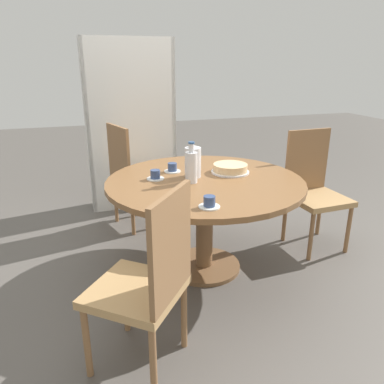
{
  "coord_description": "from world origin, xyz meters",
  "views": [
    {
      "loc": [
        -0.84,
        -2.35,
        1.49
      ],
      "look_at": [
        0.0,
        0.3,
        0.51
      ],
      "focal_mm": 35.0,
      "sensor_mm": 36.0,
      "label": 1
    }
  ],
  "objects_px": {
    "cup_b": "(155,176)",
    "bookshelf": "(130,129)",
    "chair_a": "(133,175)",
    "cup_a": "(209,203)",
    "chair_b": "(148,281)",
    "chair_c": "(314,188)",
    "water_bottle": "(191,166)",
    "cake_main": "(230,169)",
    "coffee_pot": "(193,161)",
    "cup_c": "(172,168)"
  },
  "relations": [
    {
      "from": "bookshelf",
      "to": "cup_b",
      "type": "xyz_separation_m",
      "value": [
        -0.04,
        -1.37,
        -0.1
      ]
    },
    {
      "from": "chair_b",
      "to": "cup_c",
      "type": "height_order",
      "value": "chair_b"
    },
    {
      "from": "coffee_pot",
      "to": "cup_b",
      "type": "bearing_deg",
      "value": 175.57
    },
    {
      "from": "chair_a",
      "to": "water_bottle",
      "type": "xyz_separation_m",
      "value": [
        0.26,
        -0.96,
        0.32
      ]
    },
    {
      "from": "chair_b",
      "to": "cup_b",
      "type": "height_order",
      "value": "chair_b"
    },
    {
      "from": "cup_a",
      "to": "cup_c",
      "type": "bearing_deg",
      "value": 91.37
    },
    {
      "from": "chair_b",
      "to": "cake_main",
      "type": "height_order",
      "value": "chair_b"
    },
    {
      "from": "chair_a",
      "to": "bookshelf",
      "type": "relative_size",
      "value": 0.56
    },
    {
      "from": "coffee_pot",
      "to": "water_bottle",
      "type": "distance_m",
      "value": 0.13
    },
    {
      "from": "coffee_pot",
      "to": "cup_a",
      "type": "height_order",
      "value": "coffee_pot"
    },
    {
      "from": "cup_a",
      "to": "cup_c",
      "type": "relative_size",
      "value": 1.0
    },
    {
      "from": "cup_b",
      "to": "cup_c",
      "type": "bearing_deg",
      "value": 41.76
    },
    {
      "from": "chair_a",
      "to": "cup_c",
      "type": "relative_size",
      "value": 7.78
    },
    {
      "from": "chair_b",
      "to": "cup_c",
      "type": "bearing_deg",
      "value": -161.63
    },
    {
      "from": "cup_b",
      "to": "water_bottle",
      "type": "bearing_deg",
      "value": -32.8
    },
    {
      "from": "bookshelf",
      "to": "cup_b",
      "type": "bearing_deg",
      "value": 88.18
    },
    {
      "from": "chair_b",
      "to": "bookshelf",
      "type": "bearing_deg",
      "value": -148.02
    },
    {
      "from": "chair_a",
      "to": "chair_c",
      "type": "distance_m",
      "value": 1.58
    },
    {
      "from": "bookshelf",
      "to": "cup_c",
      "type": "relative_size",
      "value": 13.78
    },
    {
      "from": "chair_a",
      "to": "cup_b",
      "type": "xyz_separation_m",
      "value": [
        0.04,
        -0.82,
        0.23
      ]
    },
    {
      "from": "chair_b",
      "to": "cup_b",
      "type": "distance_m",
      "value": 0.99
    },
    {
      "from": "cup_b",
      "to": "chair_c",
      "type": "bearing_deg",
      "value": 0.34
    },
    {
      "from": "chair_b",
      "to": "cup_c",
      "type": "xyz_separation_m",
      "value": [
        0.41,
        1.07,
        0.23
      ]
    },
    {
      "from": "cup_b",
      "to": "coffee_pot",
      "type": "bearing_deg",
      "value": -4.43
    },
    {
      "from": "bookshelf",
      "to": "cake_main",
      "type": "bearing_deg",
      "value": 110.64
    },
    {
      "from": "chair_b",
      "to": "cup_c",
      "type": "relative_size",
      "value": 7.78
    },
    {
      "from": "bookshelf",
      "to": "water_bottle",
      "type": "height_order",
      "value": "bookshelf"
    },
    {
      "from": "chair_b",
      "to": "chair_c",
      "type": "relative_size",
      "value": 1.0
    },
    {
      "from": "cup_c",
      "to": "cup_b",
      "type": "bearing_deg",
      "value": -138.24
    },
    {
      "from": "water_bottle",
      "to": "cup_b",
      "type": "bearing_deg",
      "value": 147.2
    },
    {
      "from": "water_bottle",
      "to": "cup_b",
      "type": "height_order",
      "value": "water_bottle"
    },
    {
      "from": "cup_c",
      "to": "bookshelf",
      "type": "bearing_deg",
      "value": 95.42
    },
    {
      "from": "water_bottle",
      "to": "cake_main",
      "type": "bearing_deg",
      "value": 21.27
    },
    {
      "from": "chair_b",
      "to": "bookshelf",
      "type": "relative_size",
      "value": 0.56
    },
    {
      "from": "cup_b",
      "to": "bookshelf",
      "type": "bearing_deg",
      "value": 88.18
    },
    {
      "from": "bookshelf",
      "to": "cake_main",
      "type": "xyz_separation_m",
      "value": [
        0.52,
        -1.38,
        -0.09
      ]
    },
    {
      "from": "bookshelf",
      "to": "water_bottle",
      "type": "distance_m",
      "value": 1.52
    },
    {
      "from": "cake_main",
      "to": "cup_c",
      "type": "height_order",
      "value": "cup_c"
    },
    {
      "from": "bookshelf",
      "to": "water_bottle",
      "type": "xyz_separation_m",
      "value": [
        0.18,
        -1.51,
        -0.01
      ]
    },
    {
      "from": "bookshelf",
      "to": "cake_main",
      "type": "height_order",
      "value": "bookshelf"
    },
    {
      "from": "chair_b",
      "to": "cup_b",
      "type": "relative_size",
      "value": 7.78
    },
    {
      "from": "chair_a",
      "to": "cup_c",
      "type": "bearing_deg",
      "value": 178.78
    },
    {
      "from": "chair_c",
      "to": "cup_c",
      "type": "height_order",
      "value": "chair_c"
    },
    {
      "from": "chair_b",
      "to": "cup_a",
      "type": "xyz_separation_m",
      "value": [
        0.43,
        0.32,
        0.23
      ]
    },
    {
      "from": "chair_b",
      "to": "chair_a",
      "type": "bearing_deg",
      "value": -147.68
    },
    {
      "from": "water_bottle",
      "to": "cup_b",
      "type": "relative_size",
      "value": 2.27
    },
    {
      "from": "chair_a",
      "to": "cup_a",
      "type": "xyz_separation_m",
      "value": [
        0.21,
        -1.43,
        0.23
      ]
    },
    {
      "from": "water_bottle",
      "to": "cup_a",
      "type": "distance_m",
      "value": 0.48
    },
    {
      "from": "cup_c",
      "to": "cup_a",
      "type": "bearing_deg",
      "value": -88.63
    },
    {
      "from": "chair_b",
      "to": "coffee_pot",
      "type": "height_order",
      "value": "chair_b"
    }
  ]
}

